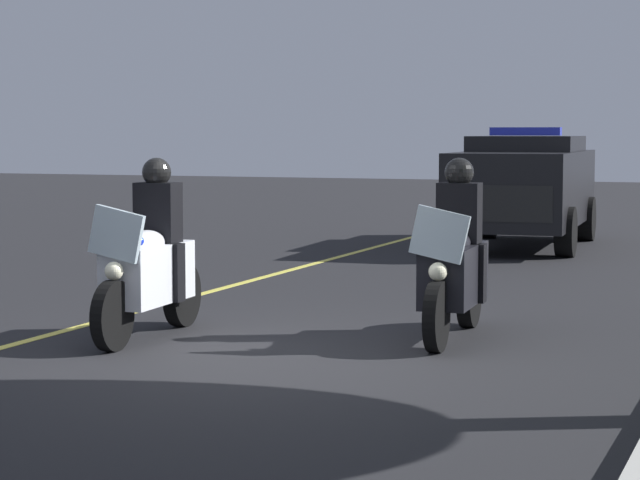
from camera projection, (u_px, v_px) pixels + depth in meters
The scene contains 5 objects.
ground_plane at pixel (253, 358), 10.68m from camera, with size 80.00×80.00×0.00m, color black.
lane_stripe_center at pixel (27, 341), 11.53m from camera, with size 48.00×0.12×0.01m, color #E0D14C.
police_motorcycle_lead_left at pixel (150, 265), 11.66m from camera, with size 2.14×0.60×1.72m.
police_motorcycle_lead_right at pixel (454, 266), 11.61m from camera, with size 2.14×0.60×1.72m.
police_suv at pixel (524, 185), 20.97m from camera, with size 5.00×2.30×2.05m.
Camera 1 is at (9.61, 4.39, 1.96)m, focal length 68.73 mm.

